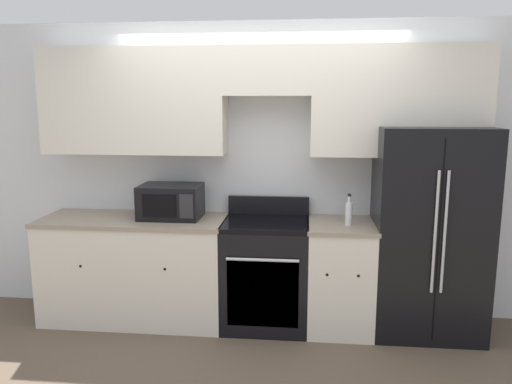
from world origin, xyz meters
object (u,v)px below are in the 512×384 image
microwave (171,201)px  bottle (349,213)px  refrigerator (427,230)px  oven_range (266,273)px

microwave → bottle: microwave is taller
refrigerator → bottle: (-0.66, -0.13, 0.16)m
bottle → microwave: bearing=176.3°
oven_range → bottle: (0.68, -0.05, 0.56)m
oven_range → refrigerator: 1.40m
refrigerator → microwave: size_ratio=3.30×
oven_range → bottle: bottle is taller
oven_range → refrigerator: bearing=3.2°
oven_range → bottle: size_ratio=4.17×
microwave → bottle: size_ratio=2.01×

